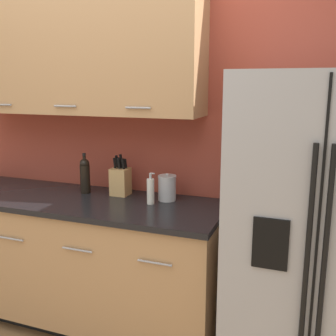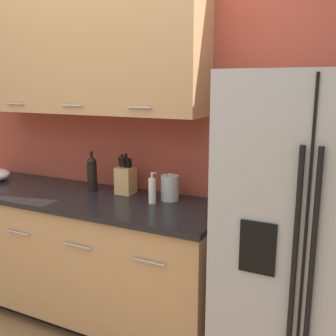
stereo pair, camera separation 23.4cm
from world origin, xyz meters
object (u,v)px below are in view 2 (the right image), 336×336
refrigerator (313,243)px  wine_bottle (92,173)px  steel_canister (170,188)px  soap_dispenser (152,190)px  knife_block (126,179)px

refrigerator → wine_bottle: bearing=172.9°
refrigerator → steel_canister: bearing=166.7°
soap_dispenser → steel_canister: soap_dispenser is taller
knife_block → wine_bottle: 0.26m
soap_dispenser → steel_canister: 0.13m
refrigerator → steel_canister: refrigerator is taller
refrigerator → soap_dispenser: size_ratio=8.46×
knife_block → refrigerator: bearing=-10.1°
steel_canister → wine_bottle: bearing=-177.2°
knife_block → soap_dispenser: 0.30m
knife_block → steel_canister: (0.34, -0.01, -0.02)m
refrigerator → steel_canister: (-0.91, 0.22, 0.13)m
refrigerator → knife_block: refrigerator is taller
wine_bottle → soap_dispenser: wine_bottle is taller
soap_dispenser → knife_block: bearing=156.4°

